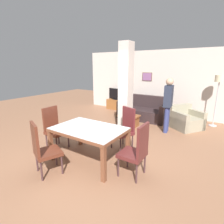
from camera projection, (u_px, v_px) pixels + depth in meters
ground_plane at (90, 159)px, 3.98m from camera, size 18.00×18.00×0.00m
back_wall at (160, 83)px, 7.43m from camera, size 7.20×0.09×2.70m
divider_pillar at (126, 91)px, 5.01m from camera, size 0.31×0.36×2.70m
dining_table at (89, 134)px, 3.82m from camera, size 1.54×1.03×0.76m
dining_chair_far_right at (125, 127)px, 4.40m from camera, size 0.60×0.60×1.06m
dining_chair_head_right at (137, 149)px, 3.23m from camera, size 0.46×0.46×1.06m
dining_chair_head_left at (54, 127)px, 4.44m from camera, size 0.46×0.46×1.06m
dining_chair_near_left at (43, 148)px, 3.30m from camera, size 0.60×0.60×1.06m
sofa at (143, 111)px, 6.98m from camera, size 1.89×0.91×0.91m
armchair at (185, 120)px, 5.93m from camera, size 1.20×1.20×0.76m
coffee_table at (129, 120)px, 6.17m from camera, size 0.71×0.51×0.38m
bottle at (126, 111)px, 6.19m from camera, size 0.07×0.07×0.29m
tv_stand at (116, 104)px, 8.52m from camera, size 0.91×0.40×0.48m
tv_screen at (116, 94)px, 8.40m from camera, size 0.91×0.27×0.53m
floor_lamp at (219, 84)px, 5.82m from camera, size 0.29×0.29×1.77m
standing_person at (168, 102)px, 5.39m from camera, size 0.25×0.40×1.72m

